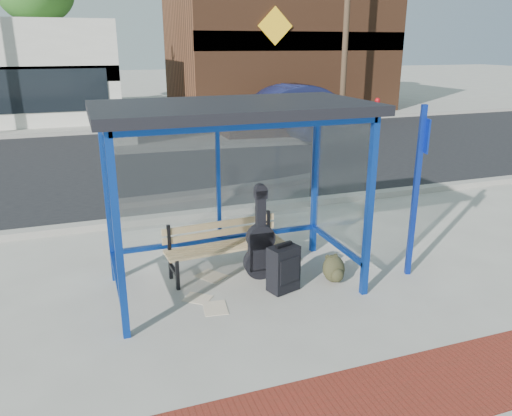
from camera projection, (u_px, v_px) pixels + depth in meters
name	position (u px, v px, depth m)	size (l,w,h in m)	color
ground	(236.00, 286.00, 6.67)	(120.00, 120.00, 0.00)	#B2ADA0
brick_paver_strip	(325.00, 415.00, 4.35)	(60.00, 1.00, 0.01)	maroon
curb_near	(189.00, 215.00, 9.25)	(60.00, 0.25, 0.12)	gray
street_asphalt	(149.00, 161.00, 13.83)	(60.00, 10.00, 0.00)	black
curb_far	(129.00, 130.00, 18.37)	(60.00, 0.25, 0.12)	gray
far_sidewalk	(124.00, 124.00, 20.08)	(60.00, 4.00, 0.01)	#B2ADA0
bus_shelter	(232.00, 131.00, 6.09)	(3.30, 1.80, 2.42)	#0D3395
storefront_brown	(277.00, 41.00, 24.77)	(10.00, 7.08, 6.40)	#59331E
tree_right	(327.00, 1.00, 28.64)	(3.60, 3.60, 7.03)	#4C3826
utility_pole_east	(347.00, 17.00, 20.25)	(1.60, 0.24, 8.00)	#4C3826
bench	(224.00, 243.00, 6.93)	(1.69, 0.53, 0.79)	black
guitar_bag	(261.00, 247.00, 6.77)	(0.47, 0.16, 1.26)	black
suitcase	(283.00, 269.00, 6.46)	(0.44, 0.35, 0.67)	black
backpack	(334.00, 270.00, 6.74)	(0.32, 0.29, 0.38)	#2C2B18
sign_post	(417.00, 183.00, 6.63)	(0.14, 0.29, 2.36)	navy
newspaper_a	(198.00, 298.00, 6.35)	(0.33, 0.26, 0.01)	white
newspaper_b	(215.00, 308.00, 6.11)	(0.36, 0.28, 0.01)	white
newspaper_c	(211.00, 276.00, 6.96)	(0.39, 0.30, 0.01)	white
parked_car	(306.00, 104.00, 20.06)	(1.66, 4.76, 1.57)	#191E46
fire_hydrant	(377.00, 106.00, 22.41)	(0.36, 0.24, 0.79)	#B40C13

